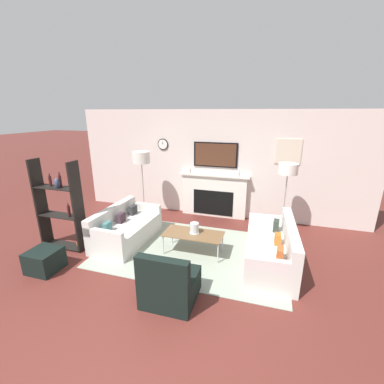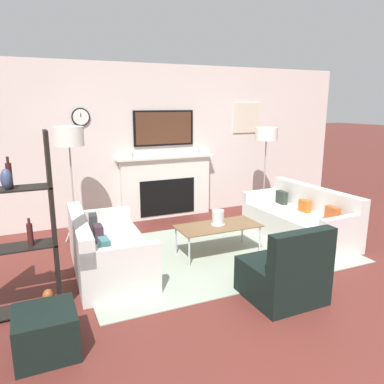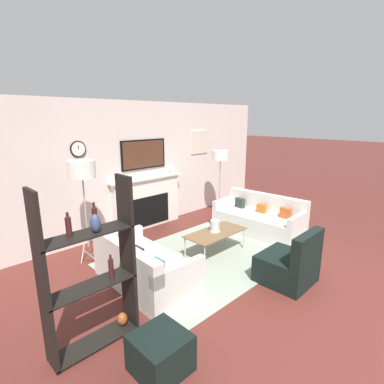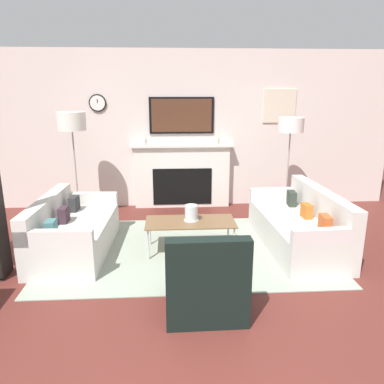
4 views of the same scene
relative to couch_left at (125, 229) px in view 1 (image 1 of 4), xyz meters
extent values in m
plane|color=#59251F|center=(1.48, -2.44, -0.27)|extent=(60.00, 60.00, 0.00)
cube|color=beige|center=(1.48, 2.02, 1.08)|extent=(7.47, 0.07, 2.70)
cube|color=silver|center=(1.48, 1.91, 0.27)|extent=(1.67, 0.16, 1.08)
cube|color=black|center=(1.48, 1.82, 0.11)|extent=(1.03, 0.01, 0.65)
cube|color=silver|center=(1.48, 1.89, 0.83)|extent=(1.79, 0.22, 0.04)
cylinder|color=#B2AD9E|center=(0.86, 1.86, 0.90)|extent=(0.04, 0.04, 0.10)
cylinder|color=white|center=(0.86, 1.86, 1.00)|extent=(0.03, 0.03, 0.09)
cylinder|color=#B2AD9E|center=(2.11, 1.86, 0.90)|extent=(0.04, 0.04, 0.10)
cylinder|color=white|center=(2.11, 1.86, 1.00)|extent=(0.03, 0.03, 0.09)
cube|color=black|center=(1.48, 1.98, 1.34)|extent=(1.11, 0.04, 0.62)
cube|color=#4C2D1E|center=(1.48, 1.96, 1.34)|extent=(1.03, 0.01, 0.56)
cylinder|color=black|center=(0.07, 1.98, 1.55)|extent=(0.29, 0.02, 0.29)
cylinder|color=silver|center=(0.07, 1.96, 1.55)|extent=(0.25, 0.00, 0.25)
cube|color=black|center=(0.07, 1.96, 1.58)|extent=(0.01, 0.00, 0.06)
cube|color=beige|center=(3.19, 1.98, 1.49)|extent=(0.57, 0.02, 0.57)
cube|color=gray|center=(1.48, 0.00, -0.26)|extent=(3.59, 2.31, 0.01)
cube|color=silver|center=(0.04, 0.00, -0.06)|extent=(0.90, 1.63, 0.42)
cube|color=silver|center=(-0.30, 0.01, 0.30)|extent=(0.22, 1.61, 0.31)
cube|color=beige|center=(0.07, 0.75, 0.24)|extent=(0.84, 0.13, 0.18)
cube|color=silver|center=(0.01, -0.75, 0.24)|extent=(0.84, 0.13, 0.18)
cube|color=#2B2C2E|center=(-0.07, 0.47, 0.25)|extent=(0.12, 0.21, 0.20)
cube|color=#37242E|center=(-0.08, 0.00, 0.25)|extent=(0.10, 0.20, 0.20)
cube|color=#3E6F6F|center=(-0.10, -0.46, 0.24)|extent=(0.11, 0.19, 0.19)
cube|color=silver|center=(2.93, 0.00, -0.06)|extent=(0.89, 1.86, 0.41)
cube|color=silver|center=(3.25, 0.01, 0.32)|extent=(0.24, 1.83, 0.37)
cube|color=silver|center=(2.97, -0.87, 0.23)|extent=(0.81, 0.14, 0.18)
cube|color=silver|center=(2.89, 0.86, 0.23)|extent=(0.81, 0.14, 0.18)
cube|color=#B65225|center=(3.07, -0.54, 0.25)|extent=(0.11, 0.22, 0.21)
cube|color=#B65E20|center=(3.05, 0.00, 0.23)|extent=(0.11, 0.19, 0.19)
cube|color=#2B342B|center=(3.02, 0.55, 0.24)|extent=(0.11, 0.22, 0.21)
cube|color=black|center=(1.57, -1.38, -0.07)|extent=(0.74, 0.73, 0.40)
cube|color=black|center=(1.58, -1.67, 0.35)|extent=(0.74, 0.15, 0.44)
cube|color=brown|center=(1.52, -0.05, 0.14)|extent=(1.14, 0.54, 0.02)
cylinder|color=#B7B7BC|center=(0.98, -0.28, -0.07)|extent=(0.02, 0.02, 0.40)
cylinder|color=#B7B7BC|center=(2.05, -0.28, -0.07)|extent=(0.02, 0.02, 0.40)
cylinder|color=#B7B7BC|center=(0.98, 0.17, -0.07)|extent=(0.02, 0.02, 0.40)
cylinder|color=#B7B7BC|center=(2.05, 0.17, -0.07)|extent=(0.02, 0.02, 0.40)
cylinder|color=silver|center=(1.53, -0.02, 0.25)|extent=(0.17, 0.17, 0.20)
cylinder|color=silver|center=(1.53, -0.02, 0.20)|extent=(0.09, 0.09, 0.11)
cylinder|color=silver|center=(1.53, -0.02, 0.15)|extent=(0.19, 0.19, 0.01)
cylinder|color=#9E998E|center=(-0.10, 1.31, -0.14)|extent=(0.09, 0.23, 0.27)
cylinder|color=#9E998E|center=(-0.29, 1.35, -0.14)|extent=(0.17, 0.19, 0.27)
cylinder|color=#9E998E|center=(-0.23, 1.17, -0.14)|extent=(0.23, 0.07, 0.27)
cylinder|color=#9E998E|center=(-0.21, 1.27, 0.58)|extent=(0.02, 0.02, 1.18)
cylinder|color=white|center=(-0.21, 1.27, 1.31)|extent=(0.43, 0.43, 0.28)
cylinder|color=#9E998E|center=(3.28, 1.31, -0.14)|extent=(0.09, 0.23, 0.26)
cylinder|color=#9E998E|center=(3.10, 1.35, -0.14)|extent=(0.17, 0.19, 0.26)
cylinder|color=#9E998E|center=(3.15, 1.17, -0.14)|extent=(0.23, 0.07, 0.26)
cylinder|color=#9E998E|center=(3.18, 1.27, 0.55)|extent=(0.02, 0.02, 1.14)
cylinder|color=white|center=(3.18, 1.27, 1.24)|extent=(0.40, 0.40, 0.23)
cube|color=black|center=(-1.50, -0.59, 0.63)|extent=(0.04, 0.28, 1.79)
cube|color=black|center=(-0.61, -0.59, 0.63)|extent=(0.04, 0.28, 1.79)
cube|color=black|center=(-1.06, -0.59, -0.24)|extent=(0.94, 0.28, 0.02)
cube|color=black|center=(-1.06, -0.59, 0.42)|extent=(0.94, 0.28, 0.01)
cube|color=black|center=(-1.06, -0.59, 0.99)|extent=(0.94, 0.28, 0.02)
cylinder|color=#3D1919|center=(-1.20, -0.55, 1.10)|extent=(0.06, 0.06, 0.19)
cylinder|color=#3D1919|center=(-1.20, -0.55, 1.22)|extent=(0.03, 0.03, 0.05)
cylinder|color=#3D1919|center=(-0.82, -0.60, 0.53)|extent=(0.06, 0.06, 0.22)
cylinder|color=#3D1919|center=(-0.82, -0.60, 0.67)|extent=(0.02, 0.02, 0.05)
ellipsoid|color=#39496D|center=(-0.97, -0.63, 1.09)|extent=(0.10, 0.10, 0.19)
ellipsoid|color=#954A20|center=(-0.71, -0.57, -0.16)|extent=(0.12, 0.12, 0.15)
cylinder|color=#3D1919|center=(-0.95, -0.57, 1.12)|extent=(0.05, 0.05, 0.23)
cylinder|color=#3D1919|center=(-0.95, -0.57, 1.26)|extent=(0.02, 0.02, 0.06)
cube|color=black|center=(-0.78, -1.35, -0.08)|extent=(0.49, 0.49, 0.38)
camera|label=1|loc=(2.79, -4.31, 2.37)|focal=24.00mm
camera|label=2|loc=(-0.79, -4.34, 1.76)|focal=35.00mm
camera|label=3|loc=(-2.24, -3.27, 2.11)|focal=28.00mm
camera|label=4|loc=(1.26, -4.56, 1.78)|focal=35.00mm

